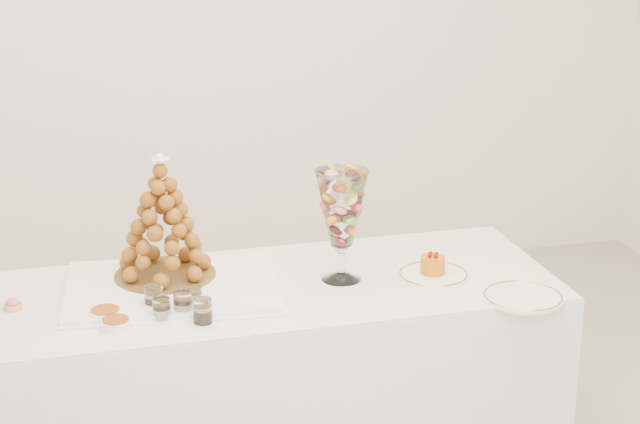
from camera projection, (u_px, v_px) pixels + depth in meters
name	position (u px, v px, depth m)	size (l,w,h in m)	color
buffet_table	(283.00, 379.00, 3.59)	(1.80, 0.73, 0.68)	white
lace_tray	(171.00, 287.00, 3.43)	(0.66, 0.50, 0.02)	white
macaron_vase	(342.00, 210.00, 3.45)	(0.17, 0.17, 0.37)	white
cake_plate	(433.00, 275.00, 3.54)	(0.24, 0.24, 0.01)	white
spare_plate	(523.00, 297.00, 3.36)	(0.26, 0.26, 0.01)	white
pink_tart	(13.00, 305.00, 3.29)	(0.06, 0.06, 0.04)	tan
verrine_a	(154.00, 298.00, 3.28)	(0.06, 0.06, 0.08)	white
verrine_b	(183.00, 304.00, 3.23)	(0.06, 0.06, 0.08)	white
verrine_c	(194.00, 297.00, 3.29)	(0.05, 0.05, 0.07)	white
verrine_d	(162.00, 310.00, 3.20)	(0.05, 0.05, 0.07)	white
verrine_e	(203.00, 311.00, 3.18)	(0.06, 0.06, 0.08)	white
ramekin_back	(106.00, 315.00, 3.21)	(0.10, 0.10, 0.03)	white
ramekin_front	(116.00, 324.00, 3.15)	(0.09, 0.09, 0.03)	white
croquembouche	(162.00, 217.00, 3.43)	(0.33, 0.33, 0.41)	brown
mousse_cake	(433.00, 264.00, 3.54)	(0.08, 0.08, 0.07)	#CF6409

